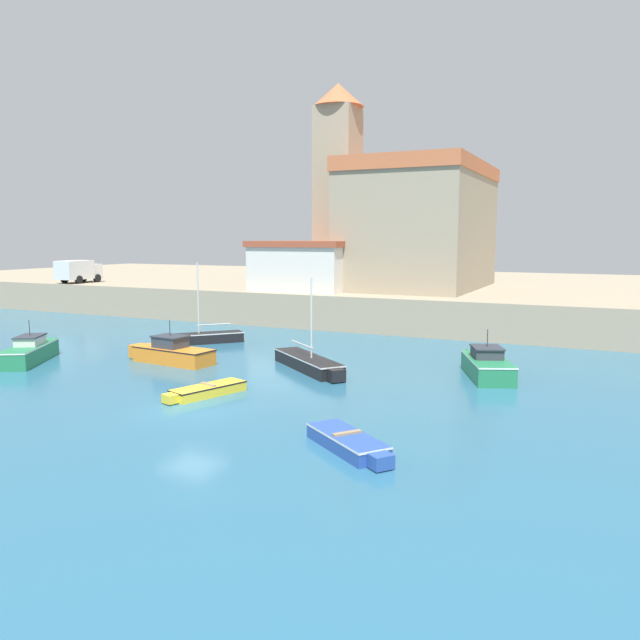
% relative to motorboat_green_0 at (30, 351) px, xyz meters
% --- Properties ---
extents(ground_plane, '(200.00, 200.00, 0.00)m').
position_rel_motorboat_green_0_xyz_m(ground_plane, '(14.70, -4.29, -0.61)').
color(ground_plane, '#28607F').
extents(quay_seawall, '(120.00, 40.00, 2.73)m').
position_rel_motorboat_green_0_xyz_m(quay_seawall, '(14.70, 38.15, 0.76)').
color(quay_seawall, gray).
rests_on(quay_seawall, ground).
extents(motorboat_green_0, '(4.04, 5.84, 2.44)m').
position_rel_motorboat_green_0_xyz_m(motorboat_green_0, '(0.00, 0.00, 0.00)').
color(motorboat_green_0, '#237A4C').
rests_on(motorboat_green_0, ground).
extents(motorboat_green_1, '(3.57, 5.74, 2.48)m').
position_rel_motorboat_green_0_xyz_m(motorboat_green_1, '(24.73, 7.35, 0.01)').
color(motorboat_green_1, '#237A4C').
rests_on(motorboat_green_1, ground).
extents(dinghy_yellow_2, '(2.21, 4.18, 0.54)m').
position_rel_motorboat_green_0_xyz_m(dinghy_yellow_2, '(13.89, -2.11, -0.35)').
color(dinghy_yellow_2, yellow).
rests_on(dinghy_yellow_2, ground).
extents(dinghy_blue_3, '(3.96, 3.33, 0.60)m').
position_rel_motorboat_green_0_xyz_m(dinghy_blue_3, '(22.62, -6.14, -0.32)').
color(dinghy_blue_3, '#284C9E').
rests_on(dinghy_blue_3, ground).
extents(sailboat_black_4, '(6.04, 5.19, 5.05)m').
position_rel_motorboat_green_0_xyz_m(sailboat_black_4, '(15.64, 4.91, -0.21)').
color(sailboat_black_4, black).
rests_on(sailboat_black_4, ground).
extents(motorboat_orange_5, '(5.83, 2.31, 2.48)m').
position_rel_motorboat_green_0_xyz_m(motorboat_orange_5, '(7.59, 3.27, -0.02)').
color(motorboat_orange_5, orange).
rests_on(motorboat_orange_5, ground).
extents(sailboat_black_6, '(4.58, 4.92, 5.52)m').
position_rel_motorboat_green_0_xyz_m(sailboat_black_6, '(5.28, 9.55, -0.20)').
color(sailboat_black_6, black).
rests_on(sailboat_black_6, ground).
extents(church, '(14.48, 16.53, 17.77)m').
position_rel_motorboat_green_0_xyz_m(church, '(13.93, 28.87, 8.02)').
color(church, gray).
rests_on(church, quay_seawall).
extents(harbor_shed_near_wharf, '(8.43, 7.18, 4.16)m').
position_rel_motorboat_green_0_xyz_m(harbor_shed_near_wharf, '(6.70, 22.76, 4.23)').
color(harbor_shed_near_wharf, silver).
rests_on(harbor_shed_near_wharf, quay_seawall).
extents(truck_on_quay, '(2.22, 4.32, 2.20)m').
position_rel_motorboat_green_0_xyz_m(truck_on_quay, '(-17.30, 20.37, 3.34)').
color(truck_on_quay, silver).
rests_on(truck_on_quay, quay_seawall).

